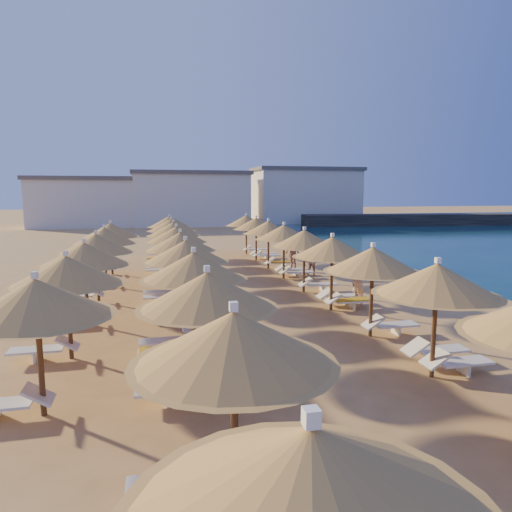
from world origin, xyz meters
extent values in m
plane|color=tan|center=(0.00, 0.00, 0.00)|extent=(220.00, 220.00, 0.00)
cube|color=black|center=(29.97, 38.12, 0.75)|extent=(30.25, 7.11, 1.50)
cube|color=beige|center=(-12.47, 45.12, 3.00)|extent=(15.00, 8.00, 6.00)
cube|color=#59514C|center=(-12.47, 45.12, 6.25)|extent=(15.60, 8.48, 0.50)
cube|color=beige|center=(0.43, 44.40, 3.40)|extent=(15.00, 8.00, 6.80)
cube|color=#59514C|center=(0.43, 44.40, 7.05)|extent=(15.60, 8.48, 0.50)
cube|color=beige|center=(17.72, 47.08, 3.80)|extent=(15.00, 8.00, 7.60)
cube|color=#59514C|center=(17.72, 47.08, 7.85)|extent=(15.60, 8.48, 0.50)
cylinder|color=brown|center=(1.96, -9.03, 1.17)|extent=(0.12, 0.12, 2.35)
cone|color=olive|center=(1.96, -9.03, 2.48)|extent=(2.87, 2.87, 0.78)
cone|color=olive|center=(1.96, -9.03, 2.16)|extent=(3.10, 3.10, 0.12)
cube|color=white|center=(1.96, -9.03, 2.94)|extent=(0.12, 0.12, 0.14)
cylinder|color=brown|center=(1.96, -5.71, 1.17)|extent=(0.12, 0.12, 2.35)
cone|color=olive|center=(1.96, -5.71, 2.48)|extent=(2.87, 2.87, 0.78)
cone|color=olive|center=(1.96, -5.71, 2.16)|extent=(3.10, 3.10, 0.12)
cube|color=white|center=(1.96, -5.71, 2.94)|extent=(0.12, 0.12, 0.14)
cylinder|color=brown|center=(1.96, -2.38, 1.17)|extent=(0.12, 0.12, 2.35)
cone|color=olive|center=(1.96, -2.38, 2.48)|extent=(2.87, 2.87, 0.78)
cone|color=olive|center=(1.96, -2.38, 2.16)|extent=(3.10, 3.10, 0.12)
cube|color=white|center=(1.96, -2.38, 2.94)|extent=(0.12, 0.12, 0.14)
cylinder|color=brown|center=(1.96, 0.94, 1.17)|extent=(0.12, 0.12, 2.35)
cone|color=olive|center=(1.96, 0.94, 2.48)|extent=(2.87, 2.87, 0.78)
cone|color=olive|center=(1.96, 0.94, 2.16)|extent=(3.10, 3.10, 0.12)
cube|color=white|center=(1.96, 0.94, 2.94)|extent=(0.12, 0.12, 0.14)
cylinder|color=brown|center=(1.96, 4.26, 1.17)|extent=(0.12, 0.12, 2.35)
cone|color=olive|center=(1.96, 4.26, 2.48)|extent=(2.87, 2.87, 0.78)
cone|color=olive|center=(1.96, 4.26, 2.16)|extent=(3.10, 3.10, 0.12)
cube|color=white|center=(1.96, 4.26, 2.94)|extent=(0.12, 0.12, 0.14)
cylinder|color=brown|center=(1.96, 7.59, 1.17)|extent=(0.12, 0.12, 2.35)
cone|color=olive|center=(1.96, 7.59, 2.48)|extent=(2.87, 2.87, 0.78)
cone|color=olive|center=(1.96, 7.59, 2.16)|extent=(3.10, 3.10, 0.12)
cube|color=white|center=(1.96, 7.59, 2.94)|extent=(0.12, 0.12, 0.14)
cylinder|color=brown|center=(1.96, 10.91, 1.17)|extent=(0.12, 0.12, 2.35)
cone|color=olive|center=(1.96, 10.91, 2.48)|extent=(2.87, 2.87, 0.78)
cone|color=olive|center=(1.96, 10.91, 2.16)|extent=(3.10, 3.10, 0.12)
cube|color=white|center=(1.96, 10.91, 2.94)|extent=(0.12, 0.12, 0.14)
cylinder|color=brown|center=(1.96, 14.23, 1.17)|extent=(0.12, 0.12, 2.35)
cone|color=olive|center=(1.96, 14.23, 2.48)|extent=(2.87, 2.87, 0.78)
cone|color=olive|center=(1.96, 14.23, 2.16)|extent=(3.10, 3.10, 0.12)
cube|color=white|center=(1.96, 14.23, 2.94)|extent=(0.12, 0.12, 0.14)
cone|color=olive|center=(-3.60, -15.67, 2.48)|extent=(2.87, 2.87, 0.78)
cube|color=white|center=(-3.60, -15.67, 2.94)|extent=(0.12, 0.12, 0.14)
cylinder|color=brown|center=(-3.60, -12.35, 1.17)|extent=(0.12, 0.12, 2.35)
cone|color=olive|center=(-3.60, -12.35, 2.48)|extent=(2.87, 2.87, 0.78)
cone|color=olive|center=(-3.60, -12.35, 2.16)|extent=(3.10, 3.10, 0.12)
cube|color=white|center=(-3.60, -12.35, 2.94)|extent=(0.12, 0.12, 0.14)
cylinder|color=brown|center=(-3.60, -9.03, 1.17)|extent=(0.12, 0.12, 2.35)
cone|color=olive|center=(-3.60, -9.03, 2.48)|extent=(2.87, 2.87, 0.78)
cone|color=olive|center=(-3.60, -9.03, 2.16)|extent=(3.10, 3.10, 0.12)
cube|color=white|center=(-3.60, -9.03, 2.94)|extent=(0.12, 0.12, 0.14)
cylinder|color=brown|center=(-3.60, -5.71, 1.17)|extent=(0.12, 0.12, 2.35)
cone|color=olive|center=(-3.60, -5.71, 2.48)|extent=(2.87, 2.87, 0.78)
cone|color=olive|center=(-3.60, -5.71, 2.16)|extent=(3.10, 3.10, 0.12)
cube|color=white|center=(-3.60, -5.71, 2.94)|extent=(0.12, 0.12, 0.14)
cylinder|color=brown|center=(-3.60, -2.38, 1.17)|extent=(0.12, 0.12, 2.35)
cone|color=olive|center=(-3.60, -2.38, 2.48)|extent=(2.87, 2.87, 0.78)
cone|color=olive|center=(-3.60, -2.38, 2.16)|extent=(3.10, 3.10, 0.12)
cube|color=white|center=(-3.60, -2.38, 2.94)|extent=(0.12, 0.12, 0.14)
cylinder|color=brown|center=(-3.60, 0.94, 1.17)|extent=(0.12, 0.12, 2.35)
cone|color=olive|center=(-3.60, 0.94, 2.48)|extent=(2.87, 2.87, 0.78)
cone|color=olive|center=(-3.60, 0.94, 2.16)|extent=(3.10, 3.10, 0.12)
cube|color=white|center=(-3.60, 0.94, 2.94)|extent=(0.12, 0.12, 0.14)
cylinder|color=brown|center=(-3.60, 4.26, 1.17)|extent=(0.12, 0.12, 2.35)
cone|color=olive|center=(-3.60, 4.26, 2.48)|extent=(2.87, 2.87, 0.78)
cone|color=olive|center=(-3.60, 4.26, 2.16)|extent=(3.10, 3.10, 0.12)
cube|color=white|center=(-3.60, 4.26, 2.94)|extent=(0.12, 0.12, 0.14)
cylinder|color=brown|center=(-3.60, 7.59, 1.17)|extent=(0.12, 0.12, 2.35)
cone|color=olive|center=(-3.60, 7.59, 2.48)|extent=(2.87, 2.87, 0.78)
cone|color=olive|center=(-3.60, 7.59, 2.16)|extent=(3.10, 3.10, 0.12)
cube|color=white|center=(-3.60, 7.59, 2.94)|extent=(0.12, 0.12, 0.14)
cylinder|color=brown|center=(-3.60, 10.91, 1.17)|extent=(0.12, 0.12, 2.35)
cone|color=olive|center=(-3.60, 10.91, 2.48)|extent=(2.87, 2.87, 0.78)
cone|color=olive|center=(-3.60, 10.91, 2.16)|extent=(3.10, 3.10, 0.12)
cube|color=white|center=(-3.60, 10.91, 2.94)|extent=(0.12, 0.12, 0.14)
cylinder|color=brown|center=(-3.60, 14.23, 1.17)|extent=(0.12, 0.12, 2.35)
cone|color=olive|center=(-3.60, 14.23, 2.48)|extent=(2.87, 2.87, 0.78)
cone|color=olive|center=(-3.60, 14.23, 2.16)|extent=(3.10, 3.10, 0.12)
cube|color=white|center=(-3.60, 14.23, 2.94)|extent=(0.12, 0.12, 0.14)
cylinder|color=brown|center=(-7.02, -9.03, 1.17)|extent=(0.12, 0.12, 2.35)
cone|color=olive|center=(-7.02, -9.03, 2.48)|extent=(2.87, 2.87, 0.78)
cone|color=olive|center=(-7.02, -9.03, 2.16)|extent=(3.10, 3.10, 0.12)
cube|color=white|center=(-7.02, -9.03, 2.94)|extent=(0.12, 0.12, 0.14)
cylinder|color=brown|center=(-7.02, -5.71, 1.17)|extent=(0.12, 0.12, 2.35)
cone|color=olive|center=(-7.02, -5.71, 2.48)|extent=(2.87, 2.87, 0.78)
cone|color=olive|center=(-7.02, -5.71, 2.16)|extent=(3.10, 3.10, 0.12)
cube|color=white|center=(-7.02, -5.71, 2.94)|extent=(0.12, 0.12, 0.14)
cylinder|color=brown|center=(-7.02, -2.38, 1.17)|extent=(0.12, 0.12, 2.35)
cone|color=olive|center=(-7.02, -2.38, 2.48)|extent=(2.87, 2.87, 0.78)
cone|color=olive|center=(-7.02, -2.38, 2.16)|extent=(3.10, 3.10, 0.12)
cube|color=white|center=(-7.02, -2.38, 2.94)|extent=(0.12, 0.12, 0.14)
cylinder|color=brown|center=(-7.02, 0.94, 1.17)|extent=(0.12, 0.12, 2.35)
cone|color=olive|center=(-7.02, 0.94, 2.48)|extent=(2.87, 2.87, 0.78)
cone|color=olive|center=(-7.02, 0.94, 2.16)|extent=(3.10, 3.10, 0.12)
cube|color=white|center=(-7.02, 0.94, 2.94)|extent=(0.12, 0.12, 0.14)
cylinder|color=brown|center=(-7.02, 4.26, 1.17)|extent=(0.12, 0.12, 2.35)
cone|color=olive|center=(-7.02, 4.26, 2.48)|extent=(2.87, 2.87, 0.78)
cone|color=olive|center=(-7.02, 4.26, 2.16)|extent=(3.10, 3.10, 0.12)
cube|color=white|center=(-7.02, 4.26, 2.94)|extent=(0.12, 0.12, 0.14)
cylinder|color=brown|center=(-7.02, 7.59, 1.17)|extent=(0.12, 0.12, 2.35)
cone|color=olive|center=(-7.02, 7.59, 2.48)|extent=(2.87, 2.87, 0.78)
cone|color=olive|center=(-7.02, 7.59, 2.16)|extent=(3.10, 3.10, 0.12)
cube|color=white|center=(-7.02, 7.59, 2.94)|extent=(0.12, 0.12, 0.14)
cube|color=white|center=(-4.50, -12.35, 0.32)|extent=(1.41, 0.57, 0.06)
cube|color=white|center=(-4.50, -12.35, 0.16)|extent=(0.06, 0.51, 0.32)
cube|color=white|center=(-3.68, -12.35, 0.46)|extent=(0.58, 0.57, 0.40)
cube|color=white|center=(-3.68, -13.25, 0.46)|extent=(0.58, 0.57, 0.40)
cube|color=white|center=(2.86, -9.03, 0.32)|extent=(1.41, 0.57, 0.06)
cube|color=white|center=(2.86, -9.03, 0.16)|extent=(0.06, 0.51, 0.32)
cube|color=white|center=(2.04, -9.03, 0.46)|extent=(0.58, 0.57, 0.40)
cube|color=white|center=(2.86, -8.13, 0.32)|extent=(1.41, 0.57, 0.06)
cube|color=white|center=(2.86, -8.13, 0.16)|extent=(0.06, 0.51, 0.32)
cube|color=white|center=(2.04, -8.13, 0.46)|extent=(0.58, 0.57, 0.40)
cube|color=white|center=(-4.50, -9.03, 0.32)|extent=(1.41, 0.57, 0.06)
cube|color=white|center=(-4.50, -9.03, 0.16)|extent=(0.06, 0.51, 0.32)
cube|color=white|center=(-3.68, -9.03, 0.46)|extent=(0.58, 0.57, 0.40)
cube|color=white|center=(2.86, -5.71, 0.32)|extent=(1.41, 0.57, 0.06)
cube|color=white|center=(2.86, -5.71, 0.16)|extent=(0.06, 0.51, 0.32)
cube|color=white|center=(2.04, -5.71, 0.46)|extent=(0.58, 0.57, 0.40)
cube|color=white|center=(-4.50, -5.71, 0.32)|extent=(1.41, 0.57, 0.06)
cube|color=white|center=(-4.50, -5.71, 0.16)|extent=(0.06, 0.51, 0.32)
cube|color=white|center=(-3.68, -5.71, 0.46)|extent=(0.58, 0.57, 0.40)
cube|color=white|center=(-4.50, -6.61, 0.32)|extent=(1.41, 0.57, 0.06)
cube|color=white|center=(-4.50, -6.61, 0.16)|extent=(0.06, 0.51, 0.32)
cube|color=white|center=(-3.68, -6.61, 0.46)|extent=(0.58, 0.57, 0.40)
cube|color=gold|center=(-4.50, -6.61, 0.38)|extent=(1.35, 0.52, 0.05)
cube|color=white|center=(2.86, -2.38, 0.32)|extent=(1.41, 0.57, 0.06)
cube|color=white|center=(2.86, -2.38, 0.16)|extent=(0.06, 0.51, 0.32)
cube|color=white|center=(2.04, -2.38, 0.46)|extent=(0.58, 0.57, 0.40)
cube|color=gold|center=(2.86, -2.38, 0.38)|extent=(1.35, 0.52, 0.05)
cube|color=white|center=(2.86, -1.48, 0.32)|extent=(1.41, 0.57, 0.06)
cube|color=white|center=(2.86, -1.48, 0.16)|extent=(0.06, 0.51, 0.32)
cube|color=white|center=(2.04, -1.48, 0.46)|extent=(0.58, 0.57, 0.40)
cube|color=white|center=(-4.50, -2.38, 0.32)|extent=(1.41, 0.57, 0.06)
cube|color=white|center=(-4.50, -2.38, 0.16)|extent=(0.06, 0.51, 0.32)
cube|color=white|center=(-3.68, -2.38, 0.46)|extent=(0.58, 0.57, 0.40)
cube|color=gold|center=(-4.50, -2.38, 0.38)|extent=(1.35, 0.52, 0.05)
cube|color=white|center=(2.86, 0.94, 0.32)|extent=(1.41, 0.57, 0.06)
cube|color=white|center=(2.86, 0.94, 0.16)|extent=(0.06, 0.51, 0.32)
cube|color=white|center=(2.04, 0.94, 0.46)|extent=(0.58, 0.57, 0.40)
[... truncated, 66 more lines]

